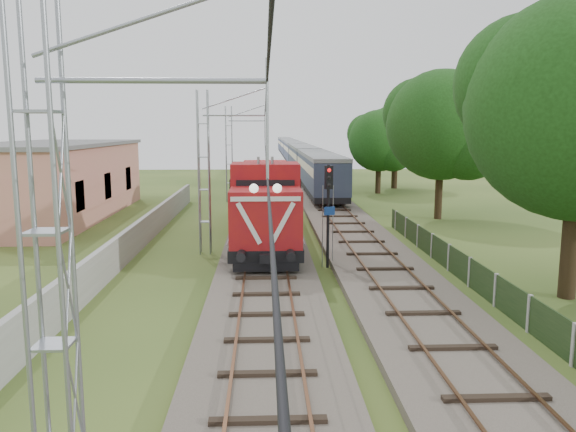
{
  "coord_description": "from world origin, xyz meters",
  "views": [
    {
      "loc": [
        -0.04,
        -15.58,
        6.18
      ],
      "look_at": [
        1.03,
        9.83,
        2.2
      ],
      "focal_mm": 35.0,
      "sensor_mm": 36.0,
      "label": 1
    }
  ],
  "objects": [
    {
      "name": "ground",
      "position": [
        0.0,
        0.0,
        0.0
      ],
      "size": [
        140.0,
        140.0,
        0.0
      ],
      "primitive_type": "plane",
      "color": "#344C1C",
      "rests_on": "ground"
    },
    {
      "name": "track_main",
      "position": [
        0.0,
        7.0,
        0.18
      ],
      "size": [
        4.2,
        70.0,
        0.45
      ],
      "color": "#6B6054",
      "rests_on": "ground"
    },
    {
      "name": "track_side",
      "position": [
        5.0,
        20.0,
        0.18
      ],
      "size": [
        4.2,
        80.0,
        0.45
      ],
      "color": "#6B6054",
      "rests_on": "ground"
    },
    {
      "name": "catenary",
      "position": [
        -2.95,
        12.0,
        4.05
      ],
      "size": [
        3.31,
        70.0,
        8.0
      ],
      "color": "gray",
      "rests_on": "ground"
    },
    {
      "name": "boundary_wall",
      "position": [
        -6.5,
        12.0,
        0.75
      ],
      "size": [
        0.25,
        40.0,
        1.5
      ],
      "primitive_type": "cube",
      "color": "#9E9E99",
      "rests_on": "ground"
    },
    {
      "name": "station_building",
      "position": [
        -15.0,
        24.0,
        2.63
      ],
      "size": [
        8.4,
        20.4,
        5.22
      ],
      "color": "tan",
      "rests_on": "ground"
    },
    {
      "name": "fence",
      "position": [
        8.0,
        3.0,
        0.6
      ],
      "size": [
        0.12,
        32.0,
        1.2
      ],
      "color": "black",
      "rests_on": "ground"
    },
    {
      "name": "locomotive",
      "position": [
        0.0,
        15.27,
        2.31
      ],
      "size": [
        3.11,
        17.76,
        4.51
      ],
      "color": "black",
      "rests_on": "ground"
    },
    {
      "name": "coach_rake",
      "position": [
        5.0,
        79.04,
        2.41
      ],
      "size": [
        2.88,
        107.51,
        3.32
      ],
      "color": "black",
      "rests_on": "ground"
    },
    {
      "name": "signal_post",
      "position": [
        2.76,
        8.74,
        3.18
      ],
      "size": [
        0.5,
        0.4,
        4.62
      ],
      "color": "black",
      "rests_on": "ground"
    },
    {
      "name": "tree_b",
      "position": [
        12.01,
        22.19,
        6.31
      ],
      "size": [
        7.8,
        7.43,
        10.11
      ],
      "color": "#372616",
      "rests_on": "ground"
    },
    {
      "name": "tree_c",
      "position": [
        10.9,
        37.51,
        4.95
      ],
      "size": [
        6.12,
        5.83,
        7.93
      ],
      "color": "#372616",
      "rests_on": "ground"
    },
    {
      "name": "tree_d",
      "position": [
        13.52,
        42.01,
        5.38
      ],
      "size": [
        6.65,
        6.33,
        8.62
      ],
      "color": "#372616",
      "rests_on": "ground"
    }
  ]
}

